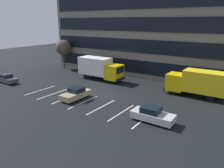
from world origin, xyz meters
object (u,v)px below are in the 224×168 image
box_truck_yellow_all (197,82)px  bare_tree (63,48)px  sedan_silver (152,115)px  sedan_charcoal (7,79)px  sedan_tan (76,94)px  box_truck_yellow (100,68)px

box_truck_yellow_all → bare_tree: 28.22m
sedan_silver → sedan_charcoal: 25.55m
bare_tree → sedan_silver: bearing=-26.5°
sedan_tan → bare_tree: size_ratio=0.71×
sedan_silver → bare_tree: (-26.29, 13.13, 3.62)m
sedan_charcoal → sedan_silver: bearing=0.7°
sedan_tan → box_truck_yellow_all: bearing=37.7°
box_truck_yellow → sedan_charcoal: bearing=-138.0°
box_truck_yellow → box_truck_yellow_all: (15.91, 0.27, -0.10)m
box_truck_yellow → bare_tree: 12.68m
sedan_tan → bare_tree: bare_tree is taller
box_truck_yellow → sedan_tan: 10.10m
box_truck_yellow_all → sedan_charcoal: size_ratio=1.94×
bare_tree → sedan_charcoal: bearing=-86.8°
sedan_silver → sedan_tan: sedan_silver is taller
box_truck_yellow → bare_tree: bearing=165.1°
sedan_tan → sedan_silver: bearing=-2.6°
box_truck_yellow_all → sedan_silver: (-1.68, -10.19, -1.28)m
sedan_silver → sedan_tan: (-10.90, 0.49, -0.01)m
sedan_silver → sedan_tan: 10.91m
sedan_silver → sedan_charcoal: (-25.55, -0.29, -0.06)m
box_truck_yellow → sedan_charcoal: box_truck_yellow is taller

